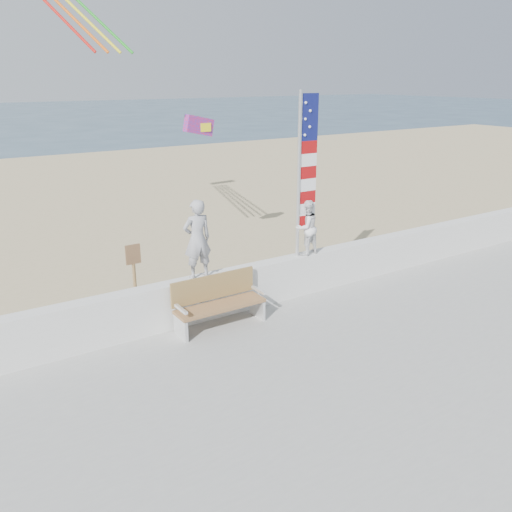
% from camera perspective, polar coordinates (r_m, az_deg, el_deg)
% --- Properties ---
extents(ground, '(220.00, 220.00, 0.00)m').
position_cam_1_polar(ground, '(10.10, 4.70, -10.22)').
color(ground, '#2C4558').
rests_on(ground, ground).
extents(sand, '(90.00, 40.00, 0.08)m').
position_cam_1_polar(sand, '(17.55, -13.50, 2.05)').
color(sand, tan).
rests_on(sand, ground).
extents(boardwalk, '(50.00, 12.40, 0.10)m').
position_cam_1_polar(boardwalk, '(7.82, 24.14, -20.41)').
color(boardwalk, '#A1A19C').
rests_on(boardwalk, sand).
extents(seawall, '(30.00, 0.35, 0.90)m').
position_cam_1_polar(seawall, '(11.32, -1.40, -3.37)').
color(seawall, silver).
rests_on(seawall, boardwalk).
extents(adult, '(0.58, 0.40, 1.56)m').
position_cam_1_polar(adult, '(10.45, -6.21, 1.78)').
color(adult, '#97979C').
rests_on(adult, seawall).
extents(child, '(0.64, 0.53, 1.22)m').
position_cam_1_polar(child, '(11.88, 5.31, 3.00)').
color(child, white).
rests_on(child, seawall).
extents(bench, '(1.80, 0.57, 1.00)m').
position_cam_1_polar(bench, '(10.54, -4.03, -4.76)').
color(bench, '#976B42').
rests_on(bench, boardwalk).
extents(flag, '(0.50, 0.08, 3.50)m').
position_cam_1_polar(flag, '(11.54, 5.05, 9.18)').
color(flag, silver).
rests_on(flag, seawall).
extents(parafoil_kite, '(0.88, 0.30, 0.59)m').
position_cam_1_polar(parafoil_kite, '(14.61, -5.96, 13.48)').
color(parafoil_kite, red).
rests_on(parafoil_kite, ground).
extents(sign, '(0.32, 0.07, 1.46)m').
position_cam_1_polar(sign, '(11.61, -12.71, -1.61)').
color(sign, olive).
rests_on(sign, sand).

